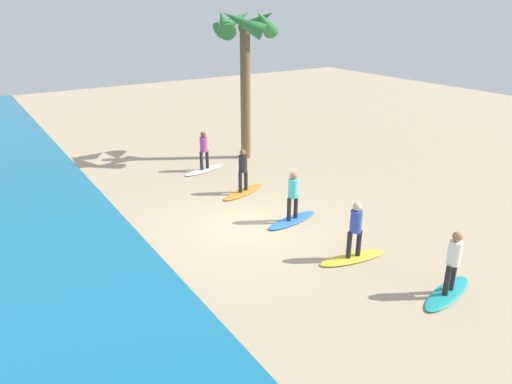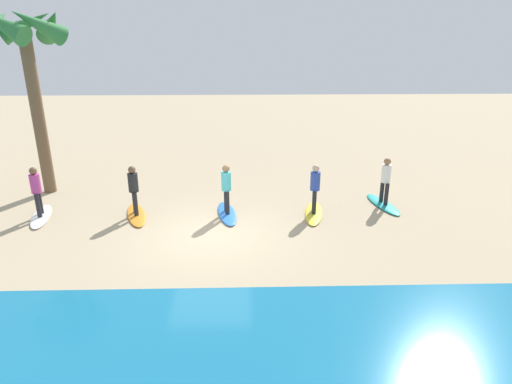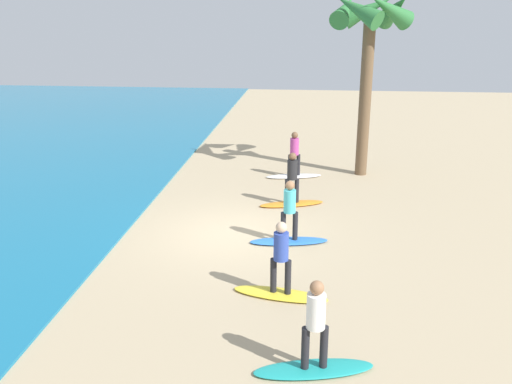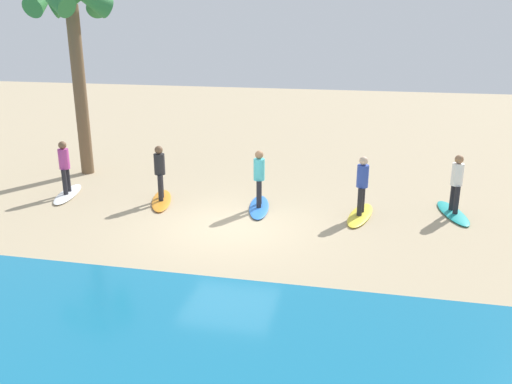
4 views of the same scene
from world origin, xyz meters
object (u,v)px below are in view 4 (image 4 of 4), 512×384
(surfboard_blue, at_px, (259,207))
(surfboard_white, at_px, (68,194))
(surfer_teal, at_px, (457,179))
(palm_tree, at_px, (72,16))
(surfboard_yellow, at_px, (360,215))
(surfboard_orange, at_px, (162,200))
(surfer_white, at_px, (64,163))
(surfer_yellow, at_px, (362,181))
(surfer_orange, at_px, (160,169))
(surfer_blue, at_px, (259,174))
(surfboard_teal, at_px, (453,213))

(surfboard_blue, relative_size, surfboard_white, 1.00)
(surfer_teal, xyz_separation_m, palm_tree, (12.27, -1.79, 4.32))
(surfboard_yellow, distance_m, surfboard_orange, 5.91)
(surfboard_blue, height_order, surfer_white, surfer_white)
(surfer_yellow, bearing_deg, surfer_teal, -164.22)
(surfboard_yellow, bearing_deg, surfer_orange, -80.25)
(surfboard_blue, distance_m, surfer_blue, 0.99)
(surfboard_teal, relative_size, surfer_orange, 1.28)
(surfboard_teal, height_order, surfboard_blue, same)
(surfboard_blue, height_order, surfer_blue, surfer_blue)
(surfer_teal, bearing_deg, surfboard_orange, 4.73)
(surfboard_white, height_order, palm_tree, palm_tree)
(surfboard_white, bearing_deg, surfboard_yellow, 76.85)
(palm_tree, bearing_deg, surfer_orange, 146.82)
(surfboard_blue, xyz_separation_m, surfboard_orange, (3.01, 0.04, 0.00))
(surfer_teal, relative_size, surfer_blue, 1.00)
(surfer_white, bearing_deg, palm_tree, -74.48)
(surfer_teal, height_order, surfer_yellow, same)
(surfer_blue, height_order, surfboard_orange, surfer_blue)
(palm_tree, bearing_deg, surfboard_blue, 160.23)
(surfer_teal, xyz_separation_m, surfer_blue, (5.46, 0.66, 0.00))
(surfer_blue, relative_size, palm_tree, 0.25)
(surfer_white, height_order, palm_tree, palm_tree)
(surfboard_yellow, height_order, surfer_white, surfer_white)
(surfer_white, bearing_deg, surfboard_yellow, -179.91)
(surfboard_teal, relative_size, surfboard_white, 1.00)
(palm_tree, bearing_deg, surfboard_teal, 171.70)
(surfer_yellow, relative_size, surfboard_orange, 0.78)
(surfer_teal, height_order, surfer_blue, same)
(surfer_yellow, bearing_deg, surfboard_orange, -0.20)
(surfer_teal, xyz_separation_m, surfboard_blue, (5.46, 0.66, -0.99))
(surfboard_yellow, distance_m, surfboard_white, 9.02)
(surfboard_yellow, bearing_deg, surfer_blue, -81.27)
(surfboard_white, relative_size, surfer_white, 1.28)
(surfboard_teal, bearing_deg, surfer_orange, -97.36)
(surfboard_orange, height_order, surfer_white, surfer_white)
(surfboard_blue, xyz_separation_m, surfboard_white, (6.11, 0.08, 0.00))
(surfboard_yellow, bearing_deg, surfer_white, -79.95)
(surfboard_orange, bearing_deg, surfer_orange, -0.00)
(surfboard_blue, bearing_deg, surfer_blue, -0.00)
(surfboard_teal, relative_size, surfboard_blue, 1.00)
(surfboard_yellow, xyz_separation_m, surfer_orange, (5.91, -0.02, 0.99))
(surfer_teal, bearing_deg, surfboard_white, 3.64)
(surfer_blue, xyz_separation_m, surfer_white, (6.11, 0.08, 0.00))
(palm_tree, bearing_deg, surfboard_orange, 146.82)
(surfboard_teal, xyz_separation_m, surfer_orange, (8.47, 0.70, 0.99))
(surfer_white, bearing_deg, surfer_teal, -176.36)
(surfer_blue, height_order, surfer_orange, same)
(surfboard_orange, bearing_deg, surfboard_white, -107.19)
(surfboard_yellow, relative_size, surfer_orange, 1.28)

